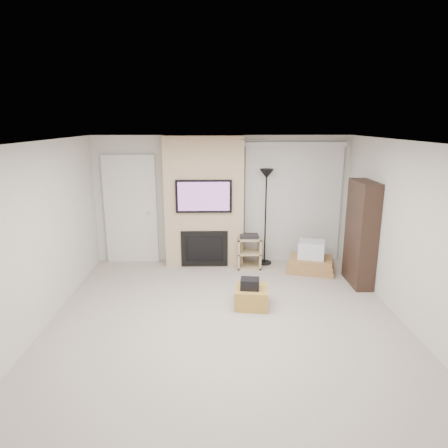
{
  "coord_description": "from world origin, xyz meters",
  "views": [
    {
      "loc": [
        -0.15,
        -5.01,
        2.74
      ],
      "look_at": [
        0.0,
        1.2,
        1.15
      ],
      "focal_mm": 32.0,
      "sensor_mm": 36.0,
      "label": 1
    }
  ],
  "objects_px": {
    "av_stand": "(249,250)",
    "box_stack": "(311,260)",
    "floor_lamp": "(266,190)",
    "bookshelf": "(361,234)",
    "ottoman": "(252,297)"
  },
  "relations": [
    {
      "from": "ottoman",
      "to": "floor_lamp",
      "type": "bearing_deg",
      "value": 77.26
    },
    {
      "from": "ottoman",
      "to": "av_stand",
      "type": "xyz_separation_m",
      "value": [
        0.1,
        1.69,
        0.2
      ]
    },
    {
      "from": "av_stand",
      "to": "box_stack",
      "type": "relative_size",
      "value": 0.65
    },
    {
      "from": "floor_lamp",
      "to": "bookshelf",
      "type": "xyz_separation_m",
      "value": [
        1.5,
        -1.04,
        -0.58
      ]
    },
    {
      "from": "av_stand",
      "to": "bookshelf",
      "type": "xyz_separation_m",
      "value": [
        1.83,
        -0.84,
        0.55
      ]
    },
    {
      "from": "floor_lamp",
      "to": "box_stack",
      "type": "relative_size",
      "value": 1.85
    },
    {
      "from": "av_stand",
      "to": "floor_lamp",
      "type": "bearing_deg",
      "value": 31.87
    },
    {
      "from": "floor_lamp",
      "to": "av_stand",
      "type": "distance_m",
      "value": 1.2
    },
    {
      "from": "box_stack",
      "to": "av_stand",
      "type": "bearing_deg",
      "value": 169.32
    },
    {
      "from": "ottoman",
      "to": "box_stack",
      "type": "height_order",
      "value": "box_stack"
    },
    {
      "from": "av_stand",
      "to": "box_stack",
      "type": "height_order",
      "value": "av_stand"
    },
    {
      "from": "floor_lamp",
      "to": "box_stack",
      "type": "xyz_separation_m",
      "value": [
        0.83,
        -0.42,
        -1.26
      ]
    },
    {
      "from": "ottoman",
      "to": "bookshelf",
      "type": "height_order",
      "value": "bookshelf"
    },
    {
      "from": "box_stack",
      "to": "bookshelf",
      "type": "distance_m",
      "value": 1.14
    },
    {
      "from": "floor_lamp",
      "to": "bookshelf",
      "type": "height_order",
      "value": "floor_lamp"
    }
  ]
}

